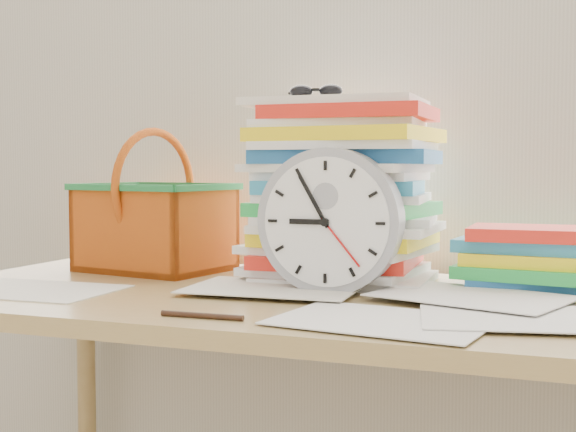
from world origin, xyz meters
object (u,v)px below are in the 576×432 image
at_px(paper_stack, 342,191).
at_px(basket, 155,201).
at_px(desk, 291,334).
at_px(book_stack, 528,258).
at_px(clock, 330,221).

relative_size(paper_stack, basket, 1.18).
relative_size(desk, book_stack, 5.13).
distance_m(book_stack, basket, 0.78).
height_order(paper_stack, basket, paper_stack).
bearing_deg(paper_stack, desk, -105.01).
xyz_separation_m(paper_stack, clock, (0.02, -0.15, -0.05)).
height_order(desk, paper_stack, paper_stack).
bearing_deg(paper_stack, basket, 177.81).
bearing_deg(book_stack, clock, -151.96).
distance_m(clock, book_stack, 0.38).
relative_size(desk, basket, 4.65).
distance_m(desk, basket, 0.48).
distance_m(paper_stack, clock, 0.16).
bearing_deg(desk, paper_stack, 74.99).
height_order(clock, basket, basket).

